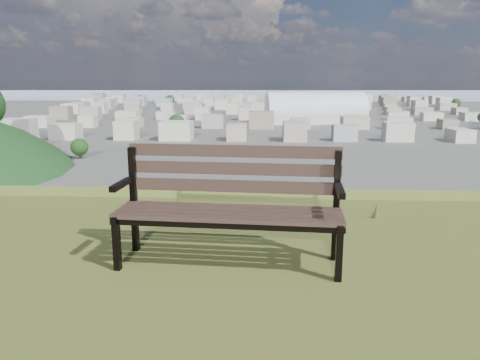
{
  "coord_description": "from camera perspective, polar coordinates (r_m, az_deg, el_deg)",
  "views": [
    {
      "loc": [
        1.11,
        -1.94,
        26.55
      ],
      "look_at": [
        0.83,
        3.77,
        25.3
      ],
      "focal_mm": 35.0,
      "sensor_mm": 36.0,
      "label": 1
    }
  ],
  "objects": [
    {
      "name": "park_bench",
      "position": [
        3.95,
        -1.21,
        -2.3
      ],
      "size": [
        1.91,
        0.74,
        0.98
      ],
      "rotation": [
        0.0,
        0.0,
        -0.07
      ],
      "color": "#3E2C24",
      "rests_on": "hilltop_mesa"
    },
    {
      "name": "arena",
      "position": [
        285.85,
        9.11,
        8.04
      ],
      "size": [
        60.33,
        31.25,
        24.4
      ],
      "rotation": [
        0.0,
        0.0,
        0.12
      ],
      "color": "silver",
      "rests_on": "ground"
    },
    {
      "name": "city_blocks",
      "position": [
        397.05,
        2.64,
        9.03
      ],
      "size": [
        395.0,
        361.0,
        7.0
      ],
      "color": "beige",
      "rests_on": "ground"
    },
    {
      "name": "city_trees",
      "position": [
        322.85,
        -2.15,
        8.51
      ],
      "size": [
        406.52,
        387.2,
        9.98
      ],
      "color": "#36241B",
      "rests_on": "ground"
    },
    {
      "name": "bay_water",
      "position": [
        902.33,
        2.74,
        10.67
      ],
      "size": [
        2400.0,
        700.0,
        0.12
      ],
      "primitive_type": "cube",
      "color": "#97A4C0",
      "rests_on": "ground"
    },
    {
      "name": "far_hills",
      "position": [
        1406.23,
        0.25,
        12.33
      ],
      "size": [
        2050.0,
        340.0,
        60.0
      ],
      "color": "#929BB5",
      "rests_on": "ground"
    }
  ]
}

